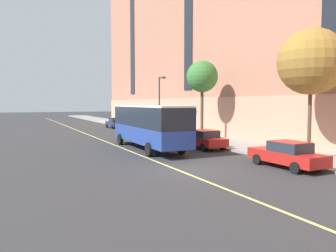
# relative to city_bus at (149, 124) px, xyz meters

# --- Properties ---
(ground_plane) EXTENTS (260.00, 260.00, 0.00)m
(ground_plane) POSITION_rel_city_bus_xyz_m (-1.19, -8.59, -2.07)
(ground_plane) COLOR #303033
(sidewalk) EXTENTS (5.14, 160.00, 0.15)m
(sidewalk) POSITION_rel_city_bus_xyz_m (7.94, -5.59, -2.00)
(sidewalk) COLOR gray
(sidewalk) RESTS_ON ground
(city_bus) EXTENTS (3.03, 11.24, 3.56)m
(city_bus) POSITION_rel_city_bus_xyz_m (0.00, 0.00, 0.00)
(city_bus) COLOR navy
(city_bus) RESTS_ON ground
(parked_car_navy_1) EXTENTS (1.94, 4.49, 1.56)m
(parked_car_navy_1) POSITION_rel_city_bus_xyz_m (4.13, 12.35, -1.29)
(parked_car_navy_1) COLOR navy
(parked_car_navy_1) RESTS_ON ground
(parked_car_darkgray_2) EXTENTS (2.05, 4.39, 1.56)m
(parked_car_darkgray_2) POSITION_rel_city_bus_xyz_m (4.15, 5.06, -1.29)
(parked_car_darkgray_2) COLOR #4C4C51
(parked_car_darkgray_2) RESTS_ON ground
(parked_car_red_4) EXTENTS (1.94, 4.79, 1.56)m
(parked_car_red_4) POSITION_rel_city_bus_xyz_m (4.30, -10.55, -1.29)
(parked_car_red_4) COLOR #B21E19
(parked_car_red_4) RESTS_ON ground
(parked_car_navy_5) EXTENTS (2.10, 4.34, 1.56)m
(parked_car_navy_5) POSITION_rel_city_bus_xyz_m (4.28, 23.34, -1.29)
(parked_car_navy_5) COLOR navy
(parked_car_navy_5) RESTS_ON ground
(parked_car_red_6) EXTENTS (2.06, 4.54, 1.56)m
(parked_car_red_6) POSITION_rel_city_bus_xyz_m (4.28, -1.59, -1.29)
(parked_car_red_6) COLOR #B21E19
(parked_car_red_6) RESTS_ON ground
(street_tree_mid_block) EXTENTS (4.26, 4.26, 8.39)m
(street_tree_mid_block) POSITION_rel_city_bus_xyz_m (7.39, -9.39, 4.32)
(street_tree_mid_block) COLOR brown
(street_tree_mid_block) RESTS_ON sidewalk
(street_tree_far_uptown) EXTENTS (3.15, 3.15, 7.84)m
(street_tree_far_uptown) POSITION_rel_city_bus_xyz_m (7.39, 3.76, 4.29)
(street_tree_far_uptown) COLOR brown
(street_tree_far_uptown) RESTS_ON sidewalk
(street_lamp) EXTENTS (0.36, 1.48, 6.68)m
(street_lamp) POSITION_rel_city_bus_xyz_m (5.97, 10.78, 2.19)
(street_lamp) COLOR #2D2D30
(street_lamp) RESTS_ON sidewalk
(lane_centerline) EXTENTS (0.16, 140.00, 0.01)m
(lane_centerline) POSITION_rel_city_bus_xyz_m (-1.70, -5.59, -2.07)
(lane_centerline) COLOR #E0D66B
(lane_centerline) RESTS_ON ground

